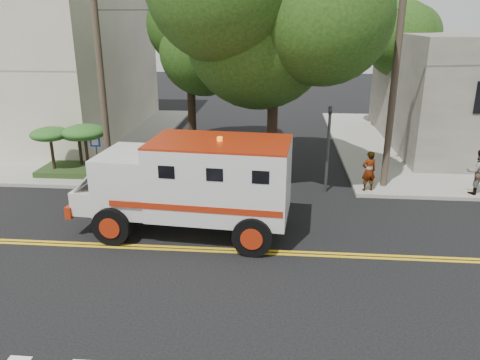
{
  "coord_description": "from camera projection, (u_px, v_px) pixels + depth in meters",
  "views": [
    {
      "loc": [
        1.82,
        -13.04,
        6.93
      ],
      "look_at": [
        0.5,
        2.18,
        1.6
      ],
      "focal_mm": 35.0,
      "sensor_mm": 36.0,
      "label": 1
    }
  ],
  "objects": [
    {
      "name": "traffic_signal",
      "position": [
        328.0,
        140.0,
        18.92
      ],
      "size": [
        0.15,
        0.18,
        3.6
      ],
      "color": "#3F3F42",
      "rests_on": "ground"
    },
    {
      "name": "utility_pole_right",
      "position": [
        394.0,
        82.0,
        18.53
      ],
      "size": [
        0.28,
        0.28,
        9.0
      ],
      "primitive_type": "cylinder",
      "color": "#382D23",
      "rests_on": "ground"
    },
    {
      "name": "tree_main",
      "position": [
        286.0,
        10.0,
        18.01
      ],
      "size": [
        6.08,
        5.7,
        9.85
      ],
      "color": "black",
      "rests_on": "ground"
    },
    {
      "name": "tree_right",
      "position": [
        405.0,
        33.0,
        26.8
      ],
      "size": [
        4.8,
        4.5,
        8.2
      ],
      "color": "black",
      "rests_on": "ground"
    },
    {
      "name": "pedestrian_b",
      "position": [
        478.0,
        172.0,
        18.72
      ],
      "size": [
        0.93,
        0.74,
        1.86
      ],
      "primitive_type": "imported",
      "rotation": [
        0.0,
        0.0,
        3.19
      ],
      "color": "gray",
      "rests_on": "sidewalk_ne"
    },
    {
      "name": "pedestrian_a",
      "position": [
        369.0,
        171.0,
        19.1
      ],
      "size": [
        0.7,
        0.56,
        1.68
      ],
      "primitive_type": "imported",
      "rotation": [
        0.0,
        0.0,
        3.43
      ],
      "color": "gray",
      "rests_on": "sidewalk_ne"
    },
    {
      "name": "ground",
      "position": [
        218.0,
        250.0,
        14.7
      ],
      "size": [
        100.0,
        100.0,
        0.0
      ],
      "primitive_type": "plane",
      "color": "black",
      "rests_on": "ground"
    },
    {
      "name": "utility_pole_left",
      "position": [
        101.0,
        79.0,
        19.32
      ],
      "size": [
        0.28,
        0.28,
        9.0
      ],
      "primitive_type": "cylinder",
      "color": "#382D23",
      "rests_on": "ground"
    },
    {
      "name": "tree_left",
      "position": [
        195.0,
        42.0,
        24.12
      ],
      "size": [
        4.48,
        4.2,
        7.7
      ],
      "color": "black",
      "rests_on": "ground"
    },
    {
      "name": "palm_planter",
      "position": [
        73.0,
        142.0,
        20.99
      ],
      "size": [
        3.52,
        2.63,
        2.36
      ],
      "color": "#1E3314",
      "rests_on": "sidewalk_nw"
    },
    {
      "name": "accessibility_sign",
      "position": [
        96.0,
        151.0,
        20.56
      ],
      "size": [
        0.45,
        0.1,
        2.02
      ],
      "color": "#3F3F42",
      "rests_on": "ground"
    },
    {
      "name": "armored_truck",
      "position": [
        193.0,
        181.0,
        15.34
      ],
      "size": [
        7.33,
        3.38,
        3.25
      ],
      "rotation": [
        0.0,
        0.0,
        -0.08
      ],
      "color": "silver",
      "rests_on": "ground"
    },
    {
      "name": "sidewalk_nw",
      "position": [
        27.0,
        136.0,
        28.47
      ],
      "size": [
        17.0,
        17.0,
        0.15
      ],
      "primitive_type": "cube",
      "color": "gray",
      "rests_on": "ground"
    }
  ]
}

